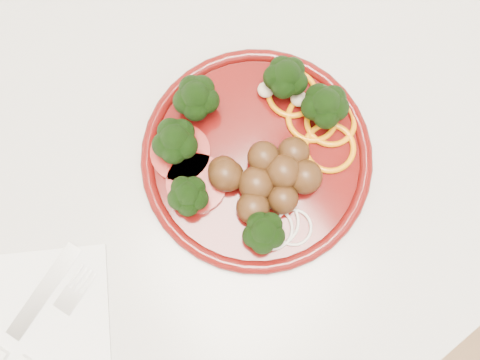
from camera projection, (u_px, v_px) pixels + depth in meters
counter at (300, 161)px, 1.03m from camera, size 2.40×0.60×0.90m
plate at (253, 156)px, 0.55m from camera, size 0.24×0.24×0.06m
napkin at (23, 340)px, 0.53m from camera, size 0.24×0.24×0.00m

